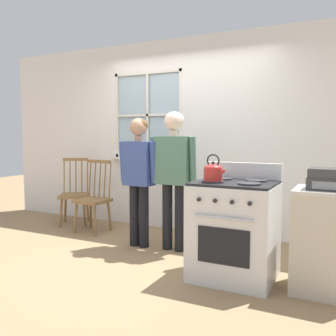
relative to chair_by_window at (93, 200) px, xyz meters
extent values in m
plane|color=#937551|center=(1.14, -0.73, -0.45)|extent=(16.00, 16.00, 0.00)
cube|color=white|center=(-1.05, 0.67, 0.90)|extent=(2.01, 0.06, 2.70)
cube|color=white|center=(2.70, 0.67, 0.90)|extent=(3.28, 0.06, 2.70)
cube|color=white|center=(0.51, 0.67, 0.06)|extent=(1.11, 0.06, 1.02)
cube|color=white|center=(0.51, 0.67, 2.04)|extent=(1.11, 0.06, 0.42)
cube|color=silver|center=(0.51, 0.59, 0.56)|extent=(1.17, 0.10, 0.03)
cube|color=#9EB7C6|center=(0.51, 0.68, 1.20)|extent=(1.05, 0.01, 1.20)
cube|color=silver|center=(0.51, 0.65, 1.20)|extent=(0.04, 0.02, 1.26)
cube|color=silver|center=(0.51, 0.65, 1.20)|extent=(1.11, 0.02, 0.04)
cube|color=silver|center=(-0.03, 0.65, 1.20)|extent=(0.04, 0.03, 1.26)
cube|color=silver|center=(1.04, 0.65, 1.20)|extent=(0.04, 0.03, 1.26)
cube|color=silver|center=(0.51, 0.65, 1.81)|extent=(1.11, 0.03, 0.04)
cube|color=silver|center=(0.51, 0.65, 0.59)|extent=(1.11, 0.03, 0.04)
cube|color=olive|center=(0.00, -0.02, -0.01)|extent=(0.43, 0.41, 0.04)
cylinder|color=olive|center=(-0.18, -0.18, -0.24)|extent=(0.07, 0.07, 0.42)
cylinder|color=olive|center=(0.16, -0.19, -0.24)|extent=(0.07, 0.07, 0.42)
cylinder|color=olive|center=(-0.17, 0.14, -0.24)|extent=(0.07, 0.07, 0.42)
cylinder|color=olive|center=(0.17, 0.13, -0.24)|extent=(0.07, 0.07, 0.42)
cylinder|color=olive|center=(-0.18, 0.15, 0.25)|extent=(0.02, 0.07, 0.52)
cylinder|color=olive|center=(-0.09, 0.15, 0.25)|extent=(0.02, 0.07, 0.52)
cylinder|color=olive|center=(0.00, 0.15, 0.25)|extent=(0.02, 0.07, 0.52)
cylinder|color=olive|center=(0.09, 0.14, 0.25)|extent=(0.02, 0.07, 0.52)
cylinder|color=olive|center=(0.18, 0.14, 0.25)|extent=(0.02, 0.07, 0.52)
cube|color=olive|center=(0.00, 0.15, 0.53)|extent=(0.38, 0.05, 0.04)
cube|color=olive|center=(-0.52, 0.20, -0.01)|extent=(0.57, 0.56, 0.04)
cylinder|color=olive|center=(-0.59, -0.02, -0.24)|extent=(0.06, 0.09, 0.42)
cylinder|color=olive|center=(-0.29, 0.15, -0.24)|extent=(0.09, 0.06, 0.42)
cylinder|color=olive|center=(-0.75, 0.26, -0.24)|extent=(0.09, 0.06, 0.42)
cylinder|color=olive|center=(-0.46, 0.43, -0.24)|extent=(0.06, 0.09, 0.42)
cylinder|color=olive|center=(-0.76, 0.26, 0.25)|extent=(0.05, 0.07, 0.52)
cylinder|color=olive|center=(-0.69, 0.31, 0.25)|extent=(0.05, 0.07, 0.52)
cylinder|color=olive|center=(-0.61, 0.35, 0.25)|extent=(0.05, 0.07, 0.52)
cylinder|color=olive|center=(-0.53, 0.40, 0.25)|extent=(0.05, 0.07, 0.52)
cylinder|color=olive|center=(-0.45, 0.44, 0.25)|extent=(0.05, 0.07, 0.52)
cube|color=olive|center=(-0.61, 0.35, 0.53)|extent=(0.35, 0.23, 0.04)
cylinder|color=black|center=(0.87, -0.31, -0.07)|extent=(0.12, 0.12, 0.75)
cylinder|color=black|center=(1.00, -0.32, -0.07)|extent=(0.12, 0.12, 0.75)
cube|color=#384C8E|center=(0.94, -0.31, 0.57)|extent=(0.36, 0.23, 0.53)
cylinder|color=#384C8E|center=(0.72, -0.33, 0.59)|extent=(0.08, 0.11, 0.49)
cylinder|color=#384C8E|center=(1.15, -0.34, 0.59)|extent=(0.08, 0.11, 0.49)
cylinder|color=tan|center=(0.94, -0.31, 0.87)|extent=(0.10, 0.10, 0.06)
sphere|color=tan|center=(0.94, -0.31, 1.00)|extent=(0.21, 0.21, 0.21)
ellipsoid|color=brown|center=(0.94, -0.30, 1.02)|extent=(0.21, 0.21, 0.17)
cylinder|color=black|center=(1.29, -0.26, -0.05)|extent=(0.12, 0.12, 0.79)
cylinder|color=black|center=(1.46, -0.27, -0.05)|extent=(0.12, 0.12, 0.79)
cube|color=#4C7560|center=(1.38, -0.27, 0.62)|extent=(0.44, 0.23, 0.55)
cylinder|color=#4C7560|center=(1.12, -0.27, 0.64)|extent=(0.08, 0.11, 0.51)
cylinder|color=#4C7560|center=(1.63, -0.30, 0.64)|extent=(0.08, 0.11, 0.51)
cylinder|color=beige|center=(1.38, -0.27, 0.93)|extent=(0.10, 0.10, 0.07)
sphere|color=beige|center=(1.38, -0.27, 1.07)|extent=(0.22, 0.22, 0.22)
ellipsoid|color=silver|center=(1.38, -0.25, 1.09)|extent=(0.22, 0.22, 0.18)
cube|color=silver|center=(2.27, -0.80, 0.00)|extent=(0.75, 0.64, 0.90)
cube|color=black|center=(2.27, -0.80, 0.46)|extent=(0.74, 0.61, 0.02)
cylinder|color=#2D2D30|center=(2.10, -0.93, 0.48)|extent=(0.20, 0.20, 0.02)
cylinder|color=#2D2D30|center=(2.44, -0.93, 0.48)|extent=(0.20, 0.20, 0.02)
cylinder|color=#2D2D30|center=(2.10, -0.67, 0.48)|extent=(0.20, 0.20, 0.02)
cylinder|color=#2D2D30|center=(2.44, -0.67, 0.48)|extent=(0.20, 0.20, 0.02)
cube|color=silver|center=(2.27, -0.51, 0.55)|extent=(0.75, 0.06, 0.16)
cube|color=black|center=(2.27, -1.13, -0.05)|extent=(0.47, 0.01, 0.32)
cylinder|color=silver|center=(2.27, -1.15, 0.20)|extent=(0.53, 0.02, 0.02)
cylinder|color=#232326|center=(2.04, -1.13, 0.34)|extent=(0.04, 0.02, 0.04)
cylinder|color=#232326|center=(2.19, -1.13, 0.34)|extent=(0.04, 0.02, 0.04)
cylinder|color=#232326|center=(2.35, -1.13, 0.34)|extent=(0.04, 0.02, 0.04)
cylinder|color=#232326|center=(2.50, -1.13, 0.34)|extent=(0.04, 0.02, 0.04)
cylinder|color=red|center=(2.10, -0.93, 0.55)|extent=(0.17, 0.17, 0.12)
ellipsoid|color=red|center=(2.10, -0.93, 0.61)|extent=(0.16, 0.16, 0.07)
sphere|color=black|center=(2.10, -0.93, 0.65)|extent=(0.03, 0.03, 0.03)
cylinder|color=red|center=(2.18, -0.93, 0.57)|extent=(0.08, 0.03, 0.07)
torus|color=black|center=(2.10, -0.93, 0.67)|extent=(0.12, 0.01, 0.12)
cylinder|color=#42474C|center=(0.34, 0.58, 0.63)|extent=(0.13, 0.13, 0.11)
cylinder|color=#33261C|center=(0.34, 0.58, 0.67)|extent=(0.12, 0.12, 0.01)
cone|color=#388447|center=(0.36, 0.59, 0.76)|extent=(0.06, 0.04, 0.17)
cone|color=#388447|center=(0.32, 0.59, 0.73)|extent=(0.05, 0.05, 0.10)
cone|color=#388447|center=(0.33, 0.56, 0.74)|extent=(0.04, 0.07, 0.12)
cube|color=beige|center=(3.07, -0.75, -0.01)|extent=(0.55, 0.50, 0.87)
cube|color=beige|center=(3.07, -0.75, 0.44)|extent=(0.55, 0.50, 0.03)
cube|color=#38383A|center=(3.07, -0.77, 0.50)|extent=(0.34, 0.28, 0.10)
cube|color=#38383A|center=(3.07, -0.77, 0.59)|extent=(0.32, 0.27, 0.08)
cube|color=gray|center=(3.07, -0.91, 0.50)|extent=(0.24, 0.01, 0.06)
camera|label=1|loc=(3.26, -4.16, 0.91)|focal=40.00mm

